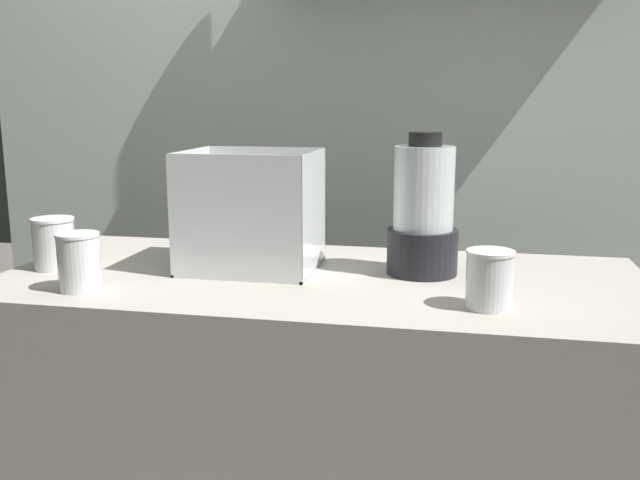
# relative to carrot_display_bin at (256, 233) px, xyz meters

# --- Properties ---
(counter) EXTENTS (1.40, 0.64, 0.90)m
(counter) POSITION_rel_carrot_display_bin_xyz_m (0.16, -0.05, -0.53)
(counter) COLOR #9E998E
(counter) RESTS_ON ground_plane
(back_wall_unit) EXTENTS (2.60, 0.24, 2.50)m
(back_wall_unit) POSITION_rel_carrot_display_bin_xyz_m (0.16, 0.72, 0.28)
(back_wall_unit) COLOR silver
(back_wall_unit) RESTS_ON ground_plane
(carrot_display_bin) EXTENTS (0.29, 0.25, 0.27)m
(carrot_display_bin) POSITION_rel_carrot_display_bin_xyz_m (0.00, 0.00, 0.00)
(carrot_display_bin) COLOR white
(carrot_display_bin) RESTS_ON counter
(blender_pitcher) EXTENTS (0.16, 0.16, 0.31)m
(blender_pitcher) POSITION_rel_carrot_display_bin_xyz_m (0.37, 0.02, 0.05)
(blender_pitcher) COLOR black
(blender_pitcher) RESTS_ON counter
(juice_cup_beet_far_left) EXTENTS (0.09, 0.09, 0.12)m
(juice_cup_beet_far_left) POSITION_rel_carrot_display_bin_xyz_m (-0.45, -0.10, -0.03)
(juice_cup_beet_far_left) COLOR white
(juice_cup_beet_far_left) RESTS_ON counter
(juice_cup_mango_left) EXTENTS (0.09, 0.09, 0.12)m
(juice_cup_mango_left) POSITION_rel_carrot_display_bin_xyz_m (-0.29, -0.26, -0.03)
(juice_cup_mango_left) COLOR white
(juice_cup_mango_left) RESTS_ON counter
(juice_cup_beet_middle) EXTENTS (0.09, 0.09, 0.11)m
(juice_cup_beet_middle) POSITION_rel_carrot_display_bin_xyz_m (0.51, -0.22, -0.03)
(juice_cup_beet_middle) COLOR white
(juice_cup_beet_middle) RESTS_ON counter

